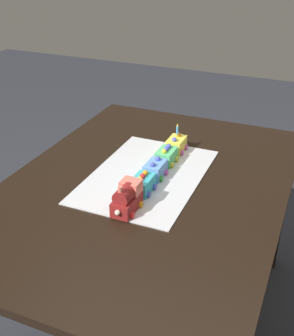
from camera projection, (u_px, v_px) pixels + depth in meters
ground_plane at (146, 324)px, 1.96m from camera, size 8.00×8.00×0.00m
dining_table at (146, 207)px, 1.66m from camera, size 1.40×1.00×0.74m
cake_board at (147, 175)px, 1.65m from camera, size 0.60×0.40×0.00m
cake_locomotive at (127, 198)px, 1.42m from camera, size 0.14×0.08×0.12m
cake_car_tanker_turquoise at (143, 184)px, 1.53m from camera, size 0.10×0.08×0.07m
cake_car_flatbed_sky_blue at (155, 169)px, 1.63m from camera, size 0.10×0.08×0.07m
cake_car_gondola_mint_green at (166, 156)px, 1.73m from camera, size 0.10×0.08×0.07m
cake_car_caboose_lemon at (176, 145)px, 1.82m from camera, size 0.10×0.08×0.07m
birthday_candle at (177, 129)px, 1.80m from camera, size 0.01×0.01×0.05m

